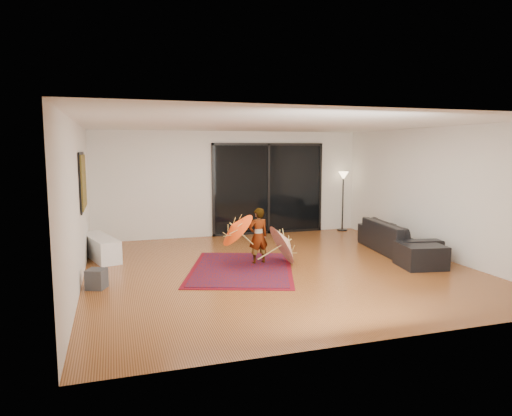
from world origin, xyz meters
name	(u,v)px	position (x,y,z in m)	size (l,w,h in m)	color
floor	(278,268)	(0.00, 0.00, 0.00)	(7.00, 7.00, 0.00)	#A15C2C
ceiling	(279,124)	(0.00, 0.00, 2.70)	(7.00, 7.00, 0.00)	white
wall_back	(232,184)	(0.00, 3.50, 1.35)	(7.00, 7.00, 0.00)	silver
wall_front	(384,228)	(0.00, -3.50, 1.35)	(7.00, 7.00, 0.00)	silver
wall_left	(78,204)	(-3.50, 0.00, 1.35)	(7.00, 7.00, 0.00)	silver
wall_right	(435,192)	(3.50, 0.00, 1.35)	(7.00, 7.00, 0.00)	silver
sliding_door	(268,189)	(1.00, 3.47, 1.20)	(3.06, 0.07, 2.40)	black
painting	(83,182)	(-3.46, 1.00, 1.65)	(0.04, 1.28, 1.08)	black
media_console	(100,247)	(-3.25, 1.86, 0.23)	(0.41, 1.64, 0.45)	white
speaker	(97,279)	(-3.25, -0.35, 0.16)	(0.28, 0.28, 0.32)	#424244
persian_rug	(241,269)	(-0.69, 0.11, 0.01)	(2.63, 3.08, 0.02)	#5A0712
sofa	(397,237)	(2.95, 0.49, 0.33)	(2.29, 0.89, 0.67)	black
ottoman	(421,256)	(2.63, -0.77, 0.22)	(0.78, 0.78, 0.44)	black
floor_lamp	(343,184)	(3.10, 3.25, 1.29)	(0.28, 0.28, 1.63)	black
child	(258,236)	(-0.26, 0.40, 0.56)	(0.41, 0.27, 1.11)	#999999
parasol_orange	(232,229)	(-0.81, 0.35, 0.73)	(0.66, 0.78, 0.86)	#E73F0C
parasol_white	(290,238)	(0.34, 0.25, 0.50)	(0.56, 0.85, 0.93)	white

